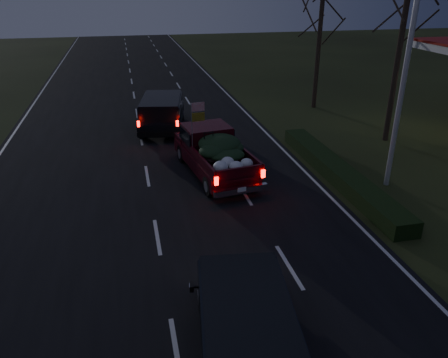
{
  "coord_description": "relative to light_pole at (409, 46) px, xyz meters",
  "views": [
    {
      "loc": [
        -0.58,
        -12.32,
        7.56
      ],
      "look_at": [
        2.5,
        1.19,
        1.3
      ],
      "focal_mm": 35.0,
      "sensor_mm": 36.0,
      "label": 1
    }
  ],
  "objects": [
    {
      "name": "bare_tree_mid",
      "position": [
        3.0,
        5.0,
        0.87
      ],
      "size": [
        3.6,
        3.6,
        8.5
      ],
      "color": "black",
      "rests_on": "ground"
    },
    {
      "name": "ground",
      "position": [
        -9.5,
        -2.0,
        -5.48
      ],
      "size": [
        120.0,
        120.0,
        0.0
      ],
      "primitive_type": "plane",
      "color": "black",
      "rests_on": "ground"
    },
    {
      "name": "road_asphalt",
      "position": [
        -9.5,
        -2.0,
        -5.47
      ],
      "size": [
        14.0,
        120.0,
        0.02
      ],
      "primitive_type": "cube",
      "color": "black",
      "rests_on": "ground"
    },
    {
      "name": "bare_tree_far",
      "position": [
        2.0,
        12.0,
        -0.25
      ],
      "size": [
        3.6,
        3.6,
        7.0
      ],
      "color": "black",
      "rests_on": "ground"
    },
    {
      "name": "light_pole",
      "position": [
        0.0,
        0.0,
        0.0
      ],
      "size": [
        0.5,
        0.9,
        9.16
      ],
      "color": "silver",
      "rests_on": "ground"
    },
    {
      "name": "hedge_row",
      "position": [
        -1.7,
        1.0,
        -5.18
      ],
      "size": [
        1.0,
        10.0,
        0.6
      ],
      "primitive_type": "cube",
      "color": "black",
      "rests_on": "ground"
    },
    {
      "name": "pickup_truck",
      "position": [
        -6.64,
        2.68,
        -4.42
      ],
      "size": [
        2.81,
        5.65,
        2.84
      ],
      "rotation": [
        0.0,
        0.0,
        0.14
      ],
      "color": "#3D0811",
      "rests_on": "ground"
    },
    {
      "name": "lead_suv",
      "position": [
        -8.2,
        9.38,
        -4.35
      ],
      "size": [
        3.04,
        5.49,
        1.49
      ],
      "rotation": [
        0.0,
        0.0,
        -0.18
      ],
      "color": "black",
      "rests_on": "ground"
    },
    {
      "name": "rear_suv",
      "position": [
        -8.03,
        -7.38,
        -4.49
      ],
      "size": [
        2.52,
        4.79,
        1.31
      ],
      "rotation": [
        0.0,
        0.0,
        -0.14
      ],
      "color": "black",
      "rests_on": "ground"
    }
  ]
}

